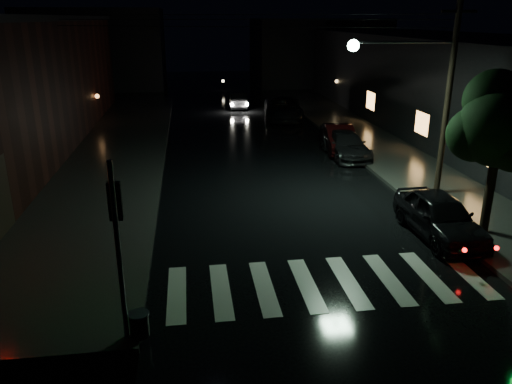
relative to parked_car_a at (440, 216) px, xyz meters
name	(u,v)px	position (x,y,z in m)	size (l,w,h in m)	color
ground	(222,300)	(-7.60, -3.11, -0.75)	(120.00, 120.00, 0.00)	black
sidewalk_left	(106,162)	(-12.60, 10.89, -0.67)	(6.00, 44.00, 0.15)	#282826
sidewalk_right	(385,152)	(2.40, 10.89, -0.67)	(4.00, 44.00, 0.15)	#282826
building_right	(471,87)	(9.40, 14.89, 2.25)	(10.00, 40.00, 6.00)	black
building_far_left	(96,49)	(-17.60, 41.89, 3.25)	(14.00, 10.00, 8.00)	black
building_far_right	(317,51)	(6.40, 41.89, 2.75)	(14.00, 10.00, 7.00)	black
crosswalk	(327,283)	(-4.60, -2.61, -0.74)	(9.00, 3.00, 0.01)	beige
signal_pole_corner	(129,281)	(-9.74, -4.57, 0.79)	(0.68, 0.61, 4.20)	slate
street_tree	(498,127)	(1.63, 0.03, 2.99)	(3.10, 2.90, 5.40)	black
utility_pole	(434,85)	(1.23, 3.89, 3.85)	(4.92, 0.44, 8.00)	black
parked_car_a	(440,216)	(0.00, 0.00, 0.00)	(1.77, 4.39, 1.50)	black
parked_car_b	(339,138)	(0.00, 11.67, -0.03)	(1.53, 4.38, 1.44)	black
parked_car_c	(346,145)	(0.00, 10.43, -0.09)	(1.85, 4.56, 1.32)	black
parked_car_d	(283,108)	(-1.36, 21.20, 0.05)	(2.67, 5.78, 1.61)	black
oncoming_car	(238,100)	(-4.11, 26.55, -0.11)	(1.35, 3.88, 1.28)	black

